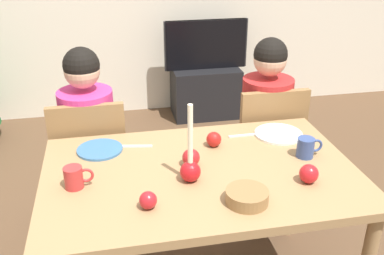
# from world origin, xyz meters

# --- Properties ---
(dining_table) EXTENTS (1.40, 0.90, 0.75)m
(dining_table) POSITION_xyz_m (0.00, 0.00, 0.67)
(dining_table) COLOR #99754C
(dining_table) RESTS_ON ground
(chair_left) EXTENTS (0.40, 0.40, 0.90)m
(chair_left) POSITION_xyz_m (-0.50, 0.61, 0.51)
(chair_left) COLOR olive
(chair_left) RESTS_ON ground
(chair_right) EXTENTS (0.40, 0.40, 0.90)m
(chair_right) POSITION_xyz_m (0.54, 0.61, 0.51)
(chair_right) COLOR olive
(chair_right) RESTS_ON ground
(person_left_child) EXTENTS (0.30, 0.30, 1.17)m
(person_left_child) POSITION_xyz_m (-0.50, 0.64, 0.57)
(person_left_child) COLOR #33384C
(person_left_child) RESTS_ON ground
(person_right_child) EXTENTS (0.30, 0.30, 1.17)m
(person_right_child) POSITION_xyz_m (0.54, 0.64, 0.57)
(person_right_child) COLOR #33384C
(person_right_child) RESTS_ON ground
(tv_stand) EXTENTS (0.64, 0.40, 0.48)m
(tv_stand) POSITION_xyz_m (0.55, 2.30, 0.24)
(tv_stand) COLOR black
(tv_stand) RESTS_ON ground
(tv) EXTENTS (0.79, 0.05, 0.46)m
(tv) POSITION_xyz_m (0.55, 2.30, 0.71)
(tv) COLOR black
(tv) RESTS_ON tv_stand
(candle_centerpiece) EXTENTS (0.09, 0.09, 0.35)m
(candle_centerpiece) POSITION_xyz_m (-0.06, -0.07, 0.82)
(candle_centerpiece) COLOR red
(candle_centerpiece) RESTS_ON dining_table
(plate_left) EXTENTS (0.22, 0.22, 0.01)m
(plate_left) POSITION_xyz_m (-0.44, 0.28, 0.76)
(plate_left) COLOR teal
(plate_left) RESTS_ON dining_table
(plate_right) EXTENTS (0.25, 0.25, 0.01)m
(plate_right) POSITION_xyz_m (0.47, 0.27, 0.76)
(plate_right) COLOR white
(plate_right) RESTS_ON dining_table
(mug_left) EXTENTS (0.12, 0.08, 0.09)m
(mug_left) POSITION_xyz_m (-0.54, -0.03, 0.80)
(mug_left) COLOR #B72D2D
(mug_left) RESTS_ON dining_table
(mug_right) EXTENTS (0.13, 0.08, 0.10)m
(mug_right) POSITION_xyz_m (0.51, 0.03, 0.80)
(mug_right) COLOR #33477F
(mug_right) RESTS_ON dining_table
(fork_left) EXTENTS (0.18, 0.05, 0.01)m
(fork_left) POSITION_xyz_m (-0.27, 0.29, 0.75)
(fork_left) COLOR silver
(fork_left) RESTS_ON dining_table
(fork_right) EXTENTS (0.18, 0.02, 0.01)m
(fork_right) POSITION_xyz_m (0.30, 0.30, 0.75)
(fork_right) COLOR silver
(fork_right) RESTS_ON dining_table
(bowl_walnuts) EXTENTS (0.17, 0.17, 0.05)m
(bowl_walnuts) POSITION_xyz_m (0.13, -0.28, 0.78)
(bowl_walnuts) COLOR olive
(bowl_walnuts) RESTS_ON dining_table
(apple_near_candle) EXTENTS (0.07, 0.07, 0.07)m
(apple_near_candle) POSITION_xyz_m (-0.26, -0.24, 0.79)
(apple_near_candle) COLOR #B31B22
(apple_near_candle) RESTS_ON dining_table
(apple_by_left_plate) EXTENTS (0.08, 0.08, 0.08)m
(apple_by_left_plate) POSITION_xyz_m (0.43, -0.18, 0.79)
(apple_by_left_plate) COLOR red
(apple_by_left_plate) RESTS_ON dining_table
(apple_by_right_mug) EXTENTS (0.07, 0.07, 0.07)m
(apple_by_right_mug) POSITION_xyz_m (0.11, 0.22, 0.79)
(apple_by_right_mug) COLOR #B11B17
(apple_by_right_mug) RESTS_ON dining_table
(apple_far_edge) EXTENTS (0.08, 0.08, 0.08)m
(apple_far_edge) POSITION_xyz_m (-0.03, 0.05, 0.79)
(apple_far_edge) COLOR #AE1D20
(apple_far_edge) RESTS_ON dining_table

